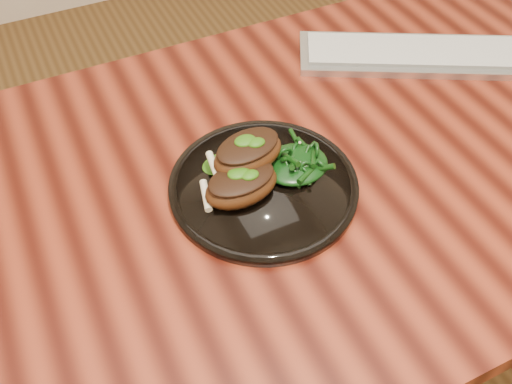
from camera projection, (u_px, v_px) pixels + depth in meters
desk at (285, 203)px, 0.96m from camera, size 1.60×0.80×0.75m
plate at (264, 186)px, 0.86m from camera, size 0.29×0.29×0.02m
lamb_chop_front at (241, 184)px, 0.82m from camera, size 0.12×0.08×0.05m
lamb_chop_back at (247, 153)px, 0.84m from camera, size 0.13×0.09×0.05m
herb_smear at (225, 163)px, 0.88m from camera, size 0.08×0.05×0.00m
greens_heap at (296, 161)px, 0.86m from camera, size 0.10×0.10×0.04m
keyboard at (413, 54)px, 1.09m from camera, size 0.44×0.32×0.02m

